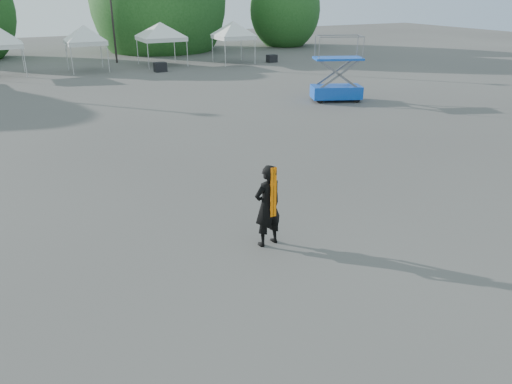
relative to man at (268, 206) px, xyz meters
name	(u,v)px	position (x,y,z in m)	size (l,w,h in m)	color
ground	(262,212)	(0.75, 1.72, -1.03)	(120.00, 120.00, 0.00)	#474442
tree_far_e	(285,10)	(22.75, 38.72, 2.59)	(3.84, 3.84, 5.84)	#382314
tent_e	(84,29)	(0.87, 30.11, 2.03)	(3.89, 3.89, 3.88)	silver
tent_f	(160,26)	(6.74, 30.57, 2.03)	(4.73, 4.73, 3.88)	silver
tent_g	(233,24)	(12.39, 29.15, 2.03)	(4.02, 4.02, 3.88)	silver
man	(268,206)	(0.00, 0.00, 0.00)	(0.82, 0.61, 2.06)	black
scissor_lift	(338,69)	(11.26, 13.01, 0.72)	(3.00, 2.25, 3.48)	#0D3DAF
crate_mid	(160,67)	(5.61, 27.47, -0.69)	(0.88, 0.68, 0.68)	black
crate_east	(272,59)	(15.45, 28.12, -0.72)	(0.79, 0.62, 0.62)	black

